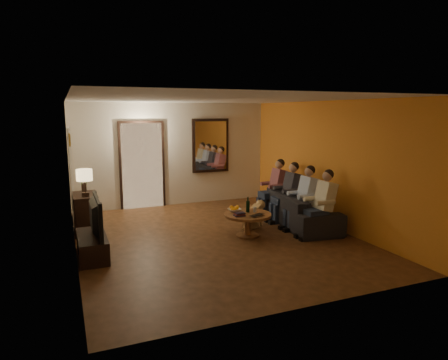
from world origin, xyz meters
name	(u,v)px	position (x,y,z in m)	size (l,w,h in m)	color
floor	(215,237)	(0.00, 0.00, 0.00)	(5.00, 6.00, 0.01)	#3D2510
ceiling	(215,99)	(0.00, 0.00, 2.60)	(5.00, 6.00, 0.01)	white
back_wall	(173,155)	(0.00, 3.00, 1.30)	(5.00, 0.02, 2.60)	beige
front_wall	(306,205)	(0.00, -3.00, 1.30)	(5.00, 0.02, 2.60)	beige
left_wall	(72,179)	(-2.50, 0.00, 1.30)	(0.02, 6.00, 2.60)	beige
right_wall	(327,164)	(2.50, 0.00, 1.30)	(0.02, 6.00, 2.60)	beige
orange_accent	(326,164)	(2.49, 0.00, 1.30)	(0.01, 6.00, 2.60)	orange
kitchen_doorway	(142,166)	(-0.80, 2.98, 1.05)	(1.00, 0.06, 2.10)	#FFE0A5
door_trim	(142,166)	(-0.80, 2.97, 1.05)	(1.12, 0.04, 2.22)	black
fridge_glimpse	(152,171)	(-0.55, 2.98, 0.90)	(0.45, 0.03, 1.70)	silver
mirror_frame	(211,146)	(1.00, 2.96, 1.50)	(1.00, 0.05, 1.40)	black
mirror_glass	(211,146)	(1.00, 2.93, 1.50)	(0.86, 0.02, 1.26)	white
white_door	(71,175)	(-2.46, 2.30, 1.02)	(0.06, 0.85, 2.04)	white
framed_art	(69,140)	(-2.47, 1.30, 1.85)	(0.03, 0.28, 0.24)	#B28C33
art_canvas	(70,140)	(-2.46, 1.30, 1.85)	(0.01, 0.22, 0.18)	brown
dresser	(86,213)	(-2.25, 1.35, 0.38)	(0.45, 0.86, 0.76)	black
table_lamp	(85,183)	(-2.25, 1.13, 1.03)	(0.30, 0.30, 0.54)	beige
flower_vase	(84,182)	(-2.25, 1.57, 0.98)	(0.14, 0.14, 0.44)	red
tv_stand	(92,246)	(-2.25, -0.20, 0.18)	(0.45, 1.11, 0.37)	black
tv	(91,216)	(-2.25, -0.20, 0.69)	(0.15, 1.11, 0.64)	black
sofa	(300,209)	(2.00, 0.18, 0.33)	(0.90, 2.29, 0.67)	black
person_a	(322,206)	(1.90, -0.72, 0.60)	(0.60, 0.40, 1.20)	tan
person_b	(304,200)	(1.90, -0.12, 0.60)	(0.60, 0.40, 1.20)	tan
person_c	(289,194)	(1.90, 0.48, 0.60)	(0.60, 0.40, 1.20)	tan
person_d	(275,189)	(1.90, 1.08, 0.60)	(0.60, 0.40, 1.20)	tan
dog	(254,214)	(0.99, 0.35, 0.28)	(0.56, 0.24, 0.56)	tan
coffee_table	(248,225)	(0.60, -0.16, 0.23)	(0.91, 0.91, 0.45)	brown
bowl	(234,210)	(0.42, 0.06, 0.48)	(0.26, 0.26, 0.06)	white
oranges	(234,207)	(0.42, 0.06, 0.55)	(0.20, 0.20, 0.08)	#FF9C15
wine_bottle	(248,204)	(0.65, -0.06, 0.60)	(0.07, 0.07, 0.31)	black
wine_glass	(255,210)	(0.78, -0.11, 0.50)	(0.06, 0.06, 0.10)	silver
book_stack	(239,214)	(0.38, -0.26, 0.48)	(0.20, 0.15, 0.07)	black
laptop	(259,216)	(0.70, -0.44, 0.46)	(0.33, 0.21, 0.03)	black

